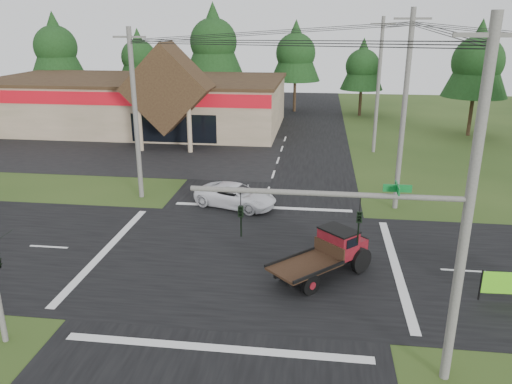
# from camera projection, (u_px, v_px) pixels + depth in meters

# --- Properties ---
(ground) EXTENTS (120.00, 120.00, 0.00)m
(ground) POSITION_uv_depth(u_px,v_px,m) (246.00, 259.00, 23.82)
(ground) COLOR #273F16
(ground) RESTS_ON ground
(road_ns) EXTENTS (12.00, 120.00, 0.02)m
(road_ns) POSITION_uv_depth(u_px,v_px,m) (246.00, 258.00, 23.82)
(road_ns) COLOR black
(road_ns) RESTS_ON ground
(road_ew) EXTENTS (120.00, 12.00, 0.02)m
(road_ew) POSITION_uv_depth(u_px,v_px,m) (246.00, 258.00, 23.82)
(road_ew) COLOR black
(road_ew) RESTS_ON ground
(parking_apron) EXTENTS (28.00, 14.00, 0.02)m
(parking_apron) POSITION_uv_depth(u_px,v_px,m) (119.00, 152.00, 43.35)
(parking_apron) COLOR black
(parking_apron) RESTS_ON ground
(cvs_building) EXTENTS (30.40, 18.20, 9.19)m
(cvs_building) POSITION_uv_depth(u_px,v_px,m) (139.00, 102.00, 52.58)
(cvs_building) COLOR gray
(cvs_building) RESTS_ON ground
(traffic_signal_mast) EXTENTS (8.12, 0.24, 7.00)m
(traffic_signal_mast) POSITION_uv_depth(u_px,v_px,m) (403.00, 248.00, 14.65)
(traffic_signal_mast) COLOR #595651
(traffic_signal_mast) RESTS_ON ground
(utility_pole_nr) EXTENTS (2.00, 0.30, 11.00)m
(utility_pole_nr) POSITION_uv_depth(u_px,v_px,m) (468.00, 212.00, 14.06)
(utility_pole_nr) COLOR #595651
(utility_pole_nr) RESTS_ON ground
(utility_pole_nw) EXTENTS (2.00, 0.30, 10.50)m
(utility_pole_nw) POSITION_uv_depth(u_px,v_px,m) (135.00, 114.00, 30.56)
(utility_pole_nw) COLOR #595651
(utility_pole_nw) RESTS_ON ground
(utility_pole_ne) EXTENTS (2.00, 0.30, 11.50)m
(utility_pole_ne) POSITION_uv_depth(u_px,v_px,m) (404.00, 111.00, 28.47)
(utility_pole_ne) COLOR #595651
(utility_pole_ne) RESTS_ON ground
(utility_pole_n) EXTENTS (2.00, 0.30, 11.20)m
(utility_pole_n) POSITION_uv_depth(u_px,v_px,m) (378.00, 85.00, 41.67)
(utility_pole_n) COLOR #595651
(utility_pole_n) RESTS_ON ground
(tree_row_a) EXTENTS (6.72, 6.72, 12.12)m
(tree_row_a) POSITION_uv_depth(u_px,v_px,m) (55.00, 45.00, 62.40)
(tree_row_a) COLOR #332316
(tree_row_a) RESTS_ON ground
(tree_row_b) EXTENTS (5.60, 5.60, 10.10)m
(tree_row_b) POSITION_uv_depth(u_px,v_px,m) (139.00, 56.00, 63.51)
(tree_row_b) COLOR #332316
(tree_row_b) RESTS_ON ground
(tree_row_c) EXTENTS (7.28, 7.28, 13.13)m
(tree_row_c) POSITION_uv_depth(u_px,v_px,m) (213.00, 40.00, 60.71)
(tree_row_c) COLOR #332316
(tree_row_c) RESTS_ON ground
(tree_row_d) EXTENTS (6.16, 6.16, 11.11)m
(tree_row_d) POSITION_uv_depth(u_px,v_px,m) (296.00, 51.00, 60.88)
(tree_row_d) COLOR #332316
(tree_row_d) RESTS_ON ground
(tree_row_e) EXTENTS (5.04, 5.04, 9.09)m
(tree_row_e) POSITION_uv_depth(u_px,v_px,m) (363.00, 64.00, 58.47)
(tree_row_e) COLOR #332316
(tree_row_e) RESTS_ON ground
(tree_side_ne) EXTENTS (6.16, 6.16, 11.11)m
(tree_side_ne) POSITION_uv_depth(u_px,v_px,m) (478.00, 59.00, 47.44)
(tree_side_ne) COLOR #332316
(tree_side_ne) RESTS_ON ground
(antique_flatbed_truck) EXTENTS (4.81, 4.83, 2.06)m
(antique_flatbed_truck) POSITION_uv_depth(u_px,v_px,m) (322.00, 256.00, 21.80)
(antique_flatbed_truck) COLOR #4F0B12
(antique_flatbed_truck) RESTS_ON ground
(white_pickup) EXTENTS (5.48, 3.78, 1.39)m
(white_pickup) POSITION_uv_depth(u_px,v_px,m) (236.00, 196.00, 30.39)
(white_pickup) COLOR white
(white_pickup) RESTS_ON ground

